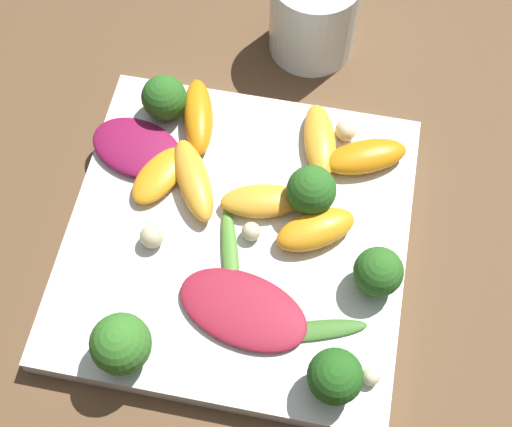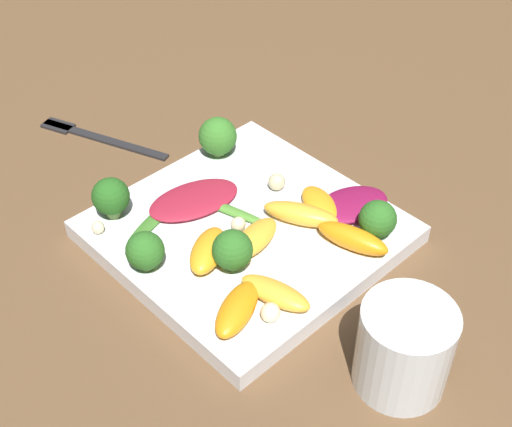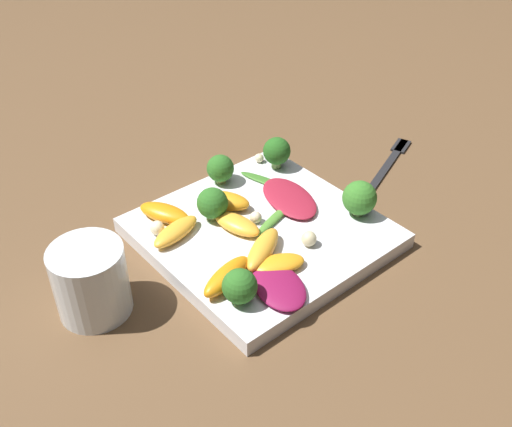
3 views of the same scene
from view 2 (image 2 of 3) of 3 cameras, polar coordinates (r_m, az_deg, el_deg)
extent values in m
plane|color=brown|center=(0.74, -0.73, -2.02)|extent=(2.40, 2.40, 0.00)
cube|color=white|center=(0.73, -0.74, -1.45)|extent=(0.26, 0.26, 0.02)
cylinder|color=white|center=(0.60, 11.76, -10.48)|extent=(0.08, 0.08, 0.08)
cube|color=#262628|center=(0.89, -12.06, 5.90)|extent=(0.17, 0.07, 0.01)
cube|color=#262628|center=(0.93, -15.57, 6.86)|extent=(0.04, 0.03, 0.01)
ellipsoid|color=maroon|center=(0.74, 7.72, 0.72)|extent=(0.07, 0.09, 0.01)
ellipsoid|color=maroon|center=(0.75, -4.99, 1.10)|extent=(0.08, 0.11, 0.01)
ellipsoid|color=#FCAD33|center=(0.72, 3.59, -0.04)|extent=(0.08, 0.06, 0.02)
ellipsoid|color=orange|center=(0.68, -3.87, -2.96)|extent=(0.06, 0.07, 0.02)
ellipsoid|color=orange|center=(0.70, 7.74, -1.98)|extent=(0.08, 0.04, 0.02)
ellipsoid|color=#FCAD33|center=(0.70, -0.09, -1.98)|extent=(0.04, 0.07, 0.02)
ellipsoid|color=orange|center=(0.74, 5.13, 0.78)|extent=(0.07, 0.05, 0.01)
ellipsoid|color=orange|center=(0.63, -1.52, -7.65)|extent=(0.06, 0.08, 0.02)
ellipsoid|color=#FCAD33|center=(0.65, 1.56, -6.37)|extent=(0.07, 0.04, 0.02)
cylinder|color=#7A9E51|center=(0.74, -11.36, 0.27)|extent=(0.01, 0.01, 0.02)
sphere|color=#26601E|center=(0.73, -11.55, 1.36)|extent=(0.04, 0.04, 0.04)
cylinder|color=#7A9E51|center=(0.67, -1.86, -3.97)|extent=(0.01, 0.01, 0.01)
sphere|color=#2D6B23|center=(0.66, -1.90, -2.92)|extent=(0.04, 0.04, 0.04)
cylinder|color=#7A9E51|center=(0.72, 9.57, -1.38)|extent=(0.01, 0.01, 0.01)
sphere|color=#2D6B23|center=(0.71, 9.71, -0.43)|extent=(0.04, 0.04, 0.04)
cylinder|color=#7A9E51|center=(0.81, -3.04, 5.14)|extent=(0.01, 0.01, 0.01)
sphere|color=#387A28|center=(0.80, -3.08, 6.21)|extent=(0.04, 0.04, 0.04)
cylinder|color=#7A9E51|center=(0.68, -8.73, -3.92)|extent=(0.01, 0.01, 0.01)
sphere|color=#2D6B23|center=(0.67, -8.87, -2.95)|extent=(0.04, 0.04, 0.04)
ellipsoid|color=#518E33|center=(0.73, -2.02, 0.25)|extent=(0.09, 0.04, 0.01)
ellipsoid|color=#3D7528|center=(0.73, -8.35, -0.66)|extent=(0.04, 0.08, 0.00)
sphere|color=beige|center=(0.73, -12.54, -1.10)|extent=(0.01, 0.01, 0.01)
sphere|color=beige|center=(0.71, -1.64, -0.69)|extent=(0.02, 0.02, 0.02)
sphere|color=beige|center=(0.63, 1.16, -7.92)|extent=(0.02, 0.02, 0.02)
sphere|color=beige|center=(0.76, 1.67, 2.55)|extent=(0.02, 0.02, 0.02)
camera|label=1|loc=(0.70, -23.76, 40.23)|focal=50.00mm
camera|label=3|loc=(0.80, 51.96, 25.97)|focal=42.00mm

